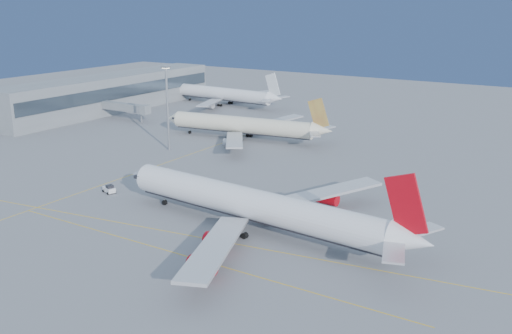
# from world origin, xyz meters

# --- Properties ---
(ground) EXTENTS (500.00, 500.00, 0.00)m
(ground) POSITION_xyz_m (0.00, 0.00, 0.00)
(ground) COLOR slate
(ground) RESTS_ON ground
(terminal) EXTENTS (18.40, 110.00, 15.00)m
(terminal) POSITION_xyz_m (-114.93, 85.00, 7.51)
(terminal) COLOR gray
(terminal) RESTS_ON ground
(jet_bridge) EXTENTS (23.60, 3.60, 6.90)m
(jet_bridge) POSITION_xyz_m (-93.11, 72.00, 5.17)
(jet_bridge) COLOR gray
(jet_bridge) RESTS_ON ground
(taxiway_lines) EXTENTS (118.86, 140.00, 0.02)m
(taxiway_lines) POSITION_xyz_m (-14.71, 6.34, 0.01)
(taxiway_lines) COLOR #EBB70D
(taxiway_lines) RESTS_ON ground
(airliner_virgin) EXTENTS (72.95, 65.33, 17.99)m
(airliner_virgin) POSITION_xyz_m (9.61, 2.96, 5.42)
(airliner_virgin) COLOR white
(airliner_virgin) RESTS_ON ground
(airliner_etihad) EXTENTS (61.11, 56.00, 15.96)m
(airliner_etihad) POSITION_xyz_m (-36.39, 69.48, 4.86)
(airliner_etihad) COLOR beige
(airliner_etihad) RESTS_ON ground
(airliner_third) EXTENTS (61.07, 56.24, 16.38)m
(airliner_third) POSITION_xyz_m (-80.46, 121.00, 4.96)
(airliner_third) COLOR white
(airliner_third) RESTS_ON ground
(pushback_tug) EXTENTS (4.04, 3.15, 2.05)m
(pushback_tug) POSITION_xyz_m (-33.83, 4.51, 0.95)
(pushback_tug) COLOR white
(pushback_tug) RESTS_ON ground
(light_mast) EXTENTS (2.27, 2.27, 26.22)m
(light_mast) POSITION_xyz_m (-48.98, 44.73, 15.48)
(light_mast) COLOR gray
(light_mast) RESTS_ON ground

